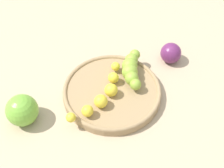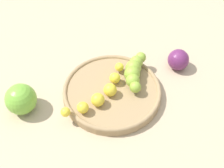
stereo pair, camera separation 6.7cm
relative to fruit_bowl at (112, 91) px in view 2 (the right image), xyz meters
The scene contains 6 objects.
ground_plane 0.01m from the fruit_bowl, ahead, with size 2.40×2.40×0.00m, color tan.
fruit_bowl is the anchor object (origin of this frame).
banana_green 0.07m from the fruit_bowl, 35.61° to the right, with size 0.12×0.05×0.04m.
banana_yellow 0.04m from the fruit_bowl, 147.76° to the left, with size 0.18×0.10×0.03m.
plum_purple 0.19m from the fruit_bowl, 44.27° to the right, with size 0.05×0.05×0.05m, color #662659.
apple_green 0.20m from the fruit_bowl, 118.35° to the left, with size 0.07×0.07×0.07m, color #72B238.
Camera 2 is at (-0.42, -0.13, 0.54)m, focal length 48.36 mm.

